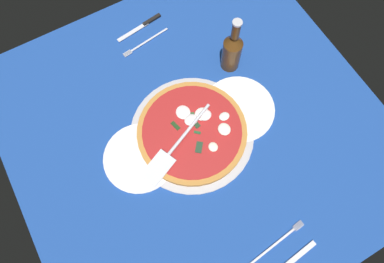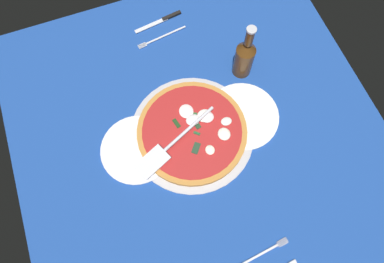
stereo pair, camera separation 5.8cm
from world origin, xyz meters
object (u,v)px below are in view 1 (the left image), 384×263
Objects in this scene: dinner_plate_right at (239,109)px; place_setting_far at (145,34)px; dinner_plate_left at (139,157)px; pizza at (193,131)px; pizza_server at (175,146)px; place_setting_near at (279,257)px; beer_bottle at (232,50)px.

place_setting_far is (-13.18, 40.49, -0.15)cm from dinner_plate_right.
dinner_plate_left is at bearing 53.28° from place_setting_far.
pizza is at bearing 77.02° from place_setting_far.
pizza is 1.19× the size of pizza_server.
pizza_server is 1.36× the size of place_setting_near.
pizza reaches higher than place_setting_near.
pizza_server is at bearing -19.15° from dinner_plate_left.
beer_bottle is (20.17, 58.51, 8.20)cm from place_setting_near.
pizza_server reaches higher than dinner_plate_left.
place_setting_near is (2.75, -43.26, -1.63)cm from pizza.
dinner_plate_left is 11.92cm from pizza_server.
place_setting_far is at bearing 127.71° from beer_bottle.
dinner_plate_left and dinner_plate_right have the same top height.
beer_bottle is (40.86, 14.09, 8.05)cm from dinner_plate_left.
beer_bottle is (6.16, 15.47, 8.05)cm from dinner_plate_right.
place_setting_far is at bearing -127.80° from pizza_server.
place_setting_near is at bearing -109.03° from beer_bottle.
dinner_plate_right is 1.10× the size of place_setting_near.
place_setting_near is at bearing -86.37° from pizza.
pizza_server is 1.35× the size of place_setting_far.
place_setting_far is at bearing 108.03° from dinner_plate_right.
beer_bottle is (22.92, 15.24, 6.57)cm from pizza.
pizza_server is at bearing -149.62° from beer_bottle.
dinner_plate_left is 0.96× the size of dinner_plate_right.
place_setting_far is (0.83, 83.52, -0.01)cm from place_setting_near.
pizza is at bearing -3.68° from dinner_plate_left.
place_setting_near is 0.94× the size of beer_bottle.
dinner_plate_right is at bearing -2.28° from dinner_plate_left.
dinner_plate_right is (34.70, -1.38, 0.00)cm from dinner_plate_left.
dinner_plate_right is 45.26cm from place_setting_near.
dinner_plate_right is 16.82cm from pizza.
place_setting_near is at bearing -65.03° from dinner_plate_left.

